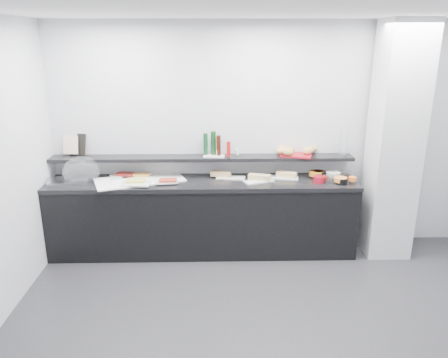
{
  "coord_description": "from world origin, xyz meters",
  "views": [
    {
      "loc": [
        -0.56,
        -3.16,
        2.47
      ],
      "look_at": [
        -0.45,
        1.45,
        1.0
      ],
      "focal_mm": 35.0,
      "sensor_mm": 36.0,
      "label": 1
    }
  ],
  "objects_px": {
    "bread_tray": "(296,155)",
    "carafe": "(344,143)",
    "framed_print": "(77,144)",
    "condiment_tray": "(214,156)",
    "cloche_base": "(69,181)",
    "sandwich_plate_mid": "(259,181)"
  },
  "relations": [
    {
      "from": "carafe",
      "to": "cloche_base",
      "type": "bearing_deg",
      "value": -176.5
    },
    {
      "from": "sandwich_plate_mid",
      "to": "framed_print",
      "type": "distance_m",
      "value": 2.22
    },
    {
      "from": "condiment_tray",
      "to": "bread_tray",
      "type": "height_order",
      "value": "bread_tray"
    },
    {
      "from": "framed_print",
      "to": "condiment_tray",
      "type": "bearing_deg",
      "value": 17.51
    },
    {
      "from": "carafe",
      "to": "sandwich_plate_mid",
      "type": "bearing_deg",
      "value": -167.73
    },
    {
      "from": "sandwich_plate_mid",
      "to": "bread_tray",
      "type": "height_order",
      "value": "bread_tray"
    },
    {
      "from": "cloche_base",
      "to": "framed_print",
      "type": "relative_size",
      "value": 1.72
    },
    {
      "from": "sandwich_plate_mid",
      "to": "condiment_tray",
      "type": "xyz_separation_m",
      "value": [
        -0.52,
        0.23,
        0.25
      ]
    },
    {
      "from": "sandwich_plate_mid",
      "to": "bread_tray",
      "type": "distance_m",
      "value": 0.58
    },
    {
      "from": "bread_tray",
      "to": "sandwich_plate_mid",
      "type": "bearing_deg",
      "value": -135.45
    },
    {
      "from": "bread_tray",
      "to": "carafe",
      "type": "distance_m",
      "value": 0.57
    },
    {
      "from": "bread_tray",
      "to": "carafe",
      "type": "height_order",
      "value": "carafe"
    },
    {
      "from": "framed_print",
      "to": "sandwich_plate_mid",
      "type": "bearing_deg",
      "value": 12.54
    },
    {
      "from": "cloche_base",
      "to": "bread_tray",
      "type": "xyz_separation_m",
      "value": [
        2.67,
        0.21,
        0.24
      ]
    },
    {
      "from": "cloche_base",
      "to": "sandwich_plate_mid",
      "type": "height_order",
      "value": "cloche_base"
    },
    {
      "from": "sandwich_plate_mid",
      "to": "bread_tray",
      "type": "xyz_separation_m",
      "value": [
        0.47,
        0.24,
        0.25
      ]
    },
    {
      "from": "condiment_tray",
      "to": "carafe",
      "type": "height_order",
      "value": "carafe"
    },
    {
      "from": "sandwich_plate_mid",
      "to": "condiment_tray",
      "type": "relative_size",
      "value": 1.4
    },
    {
      "from": "cloche_base",
      "to": "condiment_tray",
      "type": "distance_m",
      "value": 1.71
    },
    {
      "from": "condiment_tray",
      "to": "sandwich_plate_mid",
      "type": "bearing_deg",
      "value": -18.67
    },
    {
      "from": "condiment_tray",
      "to": "carafe",
      "type": "xyz_separation_m",
      "value": [
        1.54,
        -0.0,
        0.14
      ]
    },
    {
      "from": "framed_print",
      "to": "bread_tray",
      "type": "distance_m",
      "value": 2.63
    }
  ]
}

